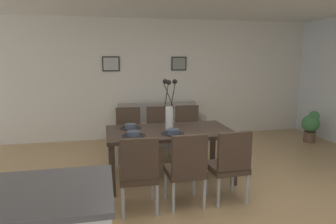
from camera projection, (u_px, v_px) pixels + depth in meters
The scene contains 20 objects.
ground_plane at pixel (198, 201), 3.78m from camera, with size 9.00×9.00×0.00m, color tan.
back_wall_panel at pixel (154, 79), 6.67m from camera, with size 9.00×0.10×2.60m, color silver.
dining_table at pixel (169, 135), 4.38m from camera, with size 1.80×0.98×0.74m.
dining_chair_near_left at pixel (139, 171), 3.42m from camera, with size 0.46×0.46×0.92m.
dining_chair_near_right at pixel (129, 132), 5.19m from camera, with size 0.46×0.46×0.92m.
dining_chair_far_left at pixel (186, 166), 3.56m from camera, with size 0.45×0.45×0.92m.
dining_chair_far_right at pixel (159, 130), 5.29m from camera, with size 0.47×0.47×0.92m.
dining_chair_mid_left at pixel (230, 163), 3.68m from camera, with size 0.46×0.46×0.92m.
dining_chair_mid_right at pixel (188, 129), 5.39m from camera, with size 0.46×0.46×0.92m.
centerpiece_vase at pixel (169, 111), 4.32m from camera, with size 0.21×0.23×0.73m.
placemat_near_left at pixel (134, 136), 4.04m from camera, with size 0.32×0.32×0.01m, color black.
bowl_near_left at pixel (134, 133), 4.03m from camera, with size 0.17×0.17×0.07m.
placemat_near_right at pixel (131, 128), 4.47m from camera, with size 0.32×0.32×0.01m, color black.
bowl_near_right at pixel (131, 126), 4.46m from camera, with size 0.17×0.17×0.07m.
placemat_far_left at pixel (173, 133), 4.15m from camera, with size 0.32×0.32×0.01m, color black.
bowl_far_left at pixel (173, 131), 4.15m from camera, with size 0.17×0.17×0.07m.
sofa at pixel (160, 130), 6.33m from camera, with size 1.71×0.84×0.80m.
framed_picture_left at pixel (111, 64), 6.35m from camera, with size 0.36×0.03×0.31m.
framed_picture_center at pixel (179, 64), 6.65m from camera, with size 0.34×0.03×0.30m.
potted_plant at pixel (311, 125), 6.36m from camera, with size 0.36×0.36×0.67m.
Camera 1 is at (-1.11, -3.36, 1.78)m, focal length 32.18 mm.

